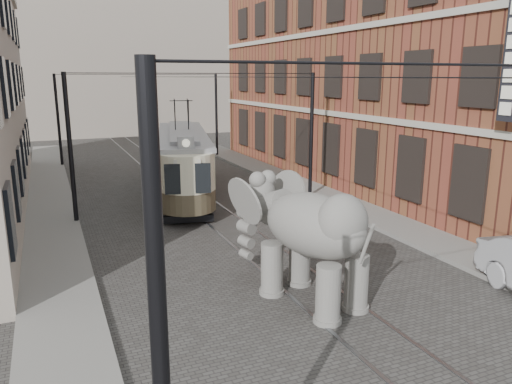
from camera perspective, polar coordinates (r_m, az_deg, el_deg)
name	(u,v)px	position (r m, az deg, el deg)	size (l,w,h in m)	color
ground	(263,252)	(16.73, 0.83, -7.02)	(120.00, 120.00, 0.00)	#403E3B
tram_rails	(263,252)	(16.73, 0.83, -6.98)	(1.54, 80.00, 0.02)	slate
sidewalk_right	(404,229)	(19.81, 16.92, -4.13)	(2.00, 60.00, 0.15)	slate
sidewalk_left	(58,281)	(15.42, -22.13, -9.58)	(2.00, 60.00, 0.15)	slate
brick_building	(376,73)	(29.11, 13.84, 13.31)	(8.00, 26.00, 12.00)	brown
distant_block	(106,65)	(54.70, -17.09, 14.00)	(28.00, 10.00, 14.00)	#A09284
catenary	(210,146)	(20.49, -5.41, 5.36)	(11.00, 30.20, 6.00)	black
tram	(183,147)	(25.13, -8.55, 5.24)	(2.44, 11.83, 4.69)	beige
elephant	(314,243)	(12.77, 6.73, -5.94)	(2.93, 5.32, 3.25)	slate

